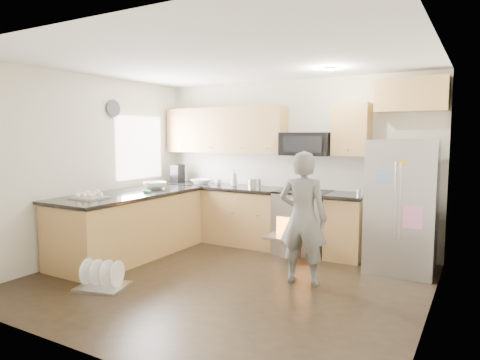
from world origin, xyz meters
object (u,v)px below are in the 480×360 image
Objects in this scene: stove_range at (303,208)px; person at (303,218)px; dish_rack at (102,280)px; refrigerator at (402,207)px.

stove_range is 1.14× the size of person.
dish_rack is (-1.93, -1.31, -0.70)m from person.
refrigerator is 1.08× the size of person.
person is at bearing -68.81° from stove_range.
refrigerator reaches higher than person.
refrigerator is (1.42, -0.24, 0.17)m from stove_range.
person is (-0.93, -1.03, -0.06)m from refrigerator.
stove_range is 1.45m from refrigerator.
stove_range reaches higher than person.
stove_range is at bearing 168.78° from refrigerator.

